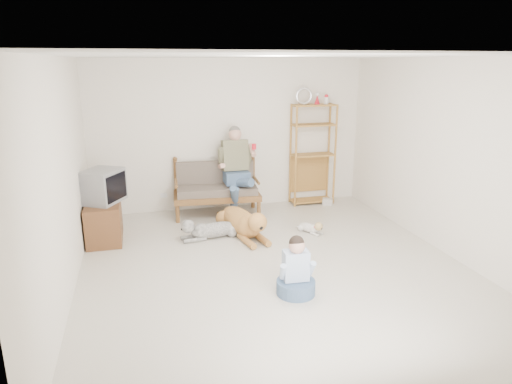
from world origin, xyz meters
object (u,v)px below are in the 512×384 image
object	(u,v)px
golden_retriever	(244,222)
etagere	(313,154)
tv_stand	(104,221)
loveseat	(216,187)

from	to	relation	value
golden_retriever	etagere	bearing A→B (deg)	28.12
tv_stand	golden_retriever	world-z (taller)	tv_stand
etagere	golden_retriever	distance (m)	2.25
etagere	tv_stand	xyz separation A→B (m)	(-3.76, -0.99, -0.67)
etagere	golden_retriever	world-z (taller)	etagere
loveseat	golden_retriever	distance (m)	1.19
etagere	golden_retriever	size ratio (longest dim) A/B	1.33
etagere	tv_stand	distance (m)	3.95
tv_stand	golden_retriever	xyz separation A→B (m)	(2.11, -0.33, -0.09)
tv_stand	golden_retriever	distance (m)	2.14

